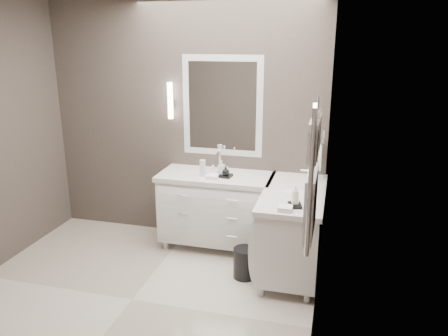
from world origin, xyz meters
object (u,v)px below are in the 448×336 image
(vanity_back, at_px, (216,206))
(towel_ladder, at_px, (312,181))
(vanity_right, at_px, (292,226))
(waste_bin, at_px, (244,263))

(vanity_back, distance_m, towel_ladder, 2.16)
(vanity_right, xyz_separation_m, towel_ladder, (0.23, -1.30, 0.91))
(vanity_right, bearing_deg, vanity_back, 159.62)
(vanity_right, relative_size, towel_ladder, 1.38)
(vanity_right, bearing_deg, towel_ladder, -80.16)
(vanity_back, bearing_deg, vanity_right, -20.38)
(vanity_back, relative_size, vanity_right, 1.00)
(vanity_back, xyz_separation_m, towel_ladder, (1.10, -1.63, 0.91))
(vanity_back, distance_m, waste_bin, 0.81)
(waste_bin, bearing_deg, towel_ladder, -58.00)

